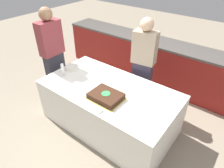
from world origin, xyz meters
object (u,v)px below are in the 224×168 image
(cake, at_px, (106,96))
(person_seated_left, at_px, (53,55))
(plate_stack, at_px, (72,68))
(person_cutting_cake, at_px, (143,64))
(wine_glass, at_px, (62,68))

(cake, xyz_separation_m, person_seated_left, (-1.35, 0.21, 0.12))
(person_seated_left, bearing_deg, plate_stack, -81.23)
(person_cutting_cake, relative_size, person_seated_left, 0.94)
(cake, relative_size, plate_stack, 2.12)
(plate_stack, height_order, wine_glass, wine_glass)
(wine_glass, distance_m, person_cutting_cake, 1.31)
(person_cutting_cake, distance_m, person_seated_left, 1.56)
(wine_glass, bearing_deg, cake, -2.80)
(plate_stack, height_order, person_cutting_cake, person_cutting_cake)
(plate_stack, xyz_separation_m, person_cutting_cake, (0.96, 0.71, 0.08))
(cake, xyz_separation_m, plate_stack, (-0.96, 0.27, -0.01))
(cake, bearing_deg, wine_glass, 177.20)
(plate_stack, relative_size, person_cutting_cake, 0.14)
(wine_glass, bearing_deg, person_cutting_cake, 45.42)
(person_seated_left, bearing_deg, cake, -98.85)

